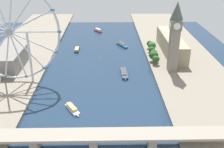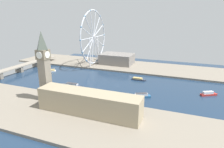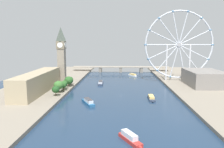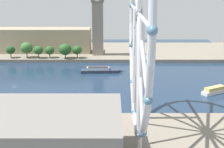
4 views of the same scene
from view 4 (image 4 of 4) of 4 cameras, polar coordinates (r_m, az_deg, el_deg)
The scene contains 9 objects.
ground_plane at distance 254.81m, azimuth -16.33°, elevation -1.54°, with size 389.27×389.27×0.00m, color #1E334C.
riverbank_left at distance 357.76m, azimuth -11.54°, elevation 3.79°, with size 90.00×520.00×3.00m, color gray.
clock_tower at distance 322.80m, azimuth -2.47°, elevation 10.71°, with size 12.86×12.86×81.43m.
parliament_block at distance 347.18m, azimuth -12.78°, elevation 5.64°, with size 22.00×109.62×23.92m, color tan.
tree_row_embankment at distance 317.91m, azimuth -11.14°, elevation 4.15°, with size 14.88×71.24×14.38m.
ferris_wheel at distance 145.16m, azimuth 4.53°, elevation 10.04°, with size 107.52×3.20×108.26m.
riverside_hall at distance 135.29m, azimuth -12.61°, elevation -10.44°, with size 44.32×65.39×20.77m, color gray.
tour_boat_0 at distance 273.40m, azimuth -2.04°, elevation 0.67°, with size 8.24×36.09×5.18m.
tour_boat_1 at distance 233.43m, azimuth 17.29°, elevation -2.66°, with size 16.07×23.50×4.62m.
Camera 4 is at (233.75, 72.00, 71.47)m, focal length 53.66 mm.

